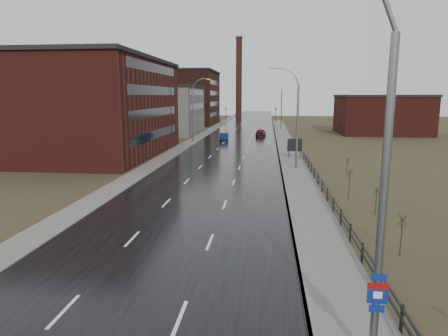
% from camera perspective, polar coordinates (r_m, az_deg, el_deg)
% --- Properties ---
extents(road, '(14.00, 300.00, 0.06)m').
position_cam_1_polar(road, '(70.22, 1.70, 3.53)').
color(road, black).
rests_on(road, ground).
extents(sidewalk_right, '(3.20, 180.00, 0.18)m').
position_cam_1_polar(sidewalk_right, '(45.38, 10.07, -0.30)').
color(sidewalk_right, '#595651').
rests_on(sidewalk_right, ground).
extents(curb_right, '(0.16, 180.00, 0.18)m').
position_cam_1_polar(curb_right, '(45.30, 8.15, -0.26)').
color(curb_right, slate).
rests_on(curb_right, ground).
extents(sidewalk_left, '(2.40, 260.00, 0.12)m').
position_cam_1_polar(sidewalk_left, '(71.33, -4.89, 3.63)').
color(sidewalk_left, '#595651').
rests_on(sidewalk_left, ground).
extents(warehouse_near, '(22.44, 28.56, 13.50)m').
position_cam_1_polar(warehouse_near, '(60.61, -19.89, 8.23)').
color(warehouse_near, '#471914').
rests_on(warehouse_near, ground).
extents(warehouse_mid, '(16.32, 20.40, 10.50)m').
position_cam_1_polar(warehouse_mid, '(90.65, -8.89, 8.26)').
color(warehouse_mid, slate).
rests_on(warehouse_mid, ground).
extents(warehouse_far, '(26.52, 24.48, 15.50)m').
position_cam_1_polar(warehouse_far, '(120.91, -7.53, 9.96)').
color(warehouse_far, '#331611').
rests_on(warehouse_far, ground).
extents(building_right, '(18.36, 16.32, 8.50)m').
position_cam_1_polar(building_right, '(94.92, 21.54, 7.15)').
color(building_right, '#471914').
rests_on(building_right, ground).
extents(smokestack, '(2.70, 2.70, 30.70)m').
position_cam_1_polar(smokestack, '(160.09, 2.14, 12.88)').
color(smokestack, '#331611').
rests_on(smokestack, ground).
extents(streetlight_main, '(3.91, 0.29, 12.11)m').
position_cam_1_polar(streetlight_main, '(12.12, 20.54, -1.13)').
color(streetlight_main, slate).
rests_on(streetlight_main, ground).
extents(streetlight_right_mid, '(3.36, 0.28, 11.35)m').
position_cam_1_polar(streetlight_right_mid, '(45.69, 10.09, 7.04)').
color(streetlight_right_mid, slate).
rests_on(streetlight_right_mid, ground).
extents(streetlight_left, '(3.36, 0.28, 11.35)m').
position_cam_1_polar(streetlight_left, '(72.76, -4.27, 8.33)').
color(streetlight_left, slate).
rests_on(streetlight_left, ground).
extents(streetlight_right_far, '(3.36, 0.28, 11.35)m').
position_cam_1_polar(streetlight_right_far, '(99.60, 8.04, 8.79)').
color(streetlight_right_far, slate).
rests_on(streetlight_right_far, ground).
extents(guardrail, '(0.10, 53.05, 1.10)m').
position_cam_1_polar(guardrail, '(29.26, 15.58, -5.16)').
color(guardrail, black).
rests_on(guardrail, ground).
extents(shrub_c, '(0.55, 0.58, 2.31)m').
position_cam_1_polar(shrub_c, '(23.02, 24.03, -8.58)').
color(shrub_c, '#382D23').
rests_on(shrub_c, ground).
extents(shrub_d, '(0.49, 0.51, 2.03)m').
position_cam_1_polar(shrub_d, '(30.18, 20.92, -4.27)').
color(shrub_d, '#382D23').
rests_on(shrub_d, ground).
extents(shrub_e, '(0.59, 0.63, 2.51)m').
position_cam_1_polar(shrub_e, '(34.06, 17.46, -2.01)').
color(shrub_e, '#382D23').
rests_on(shrub_e, ground).
extents(shrub_f, '(0.44, 0.46, 1.82)m').
position_cam_1_polar(shrub_f, '(44.26, 17.18, 0.28)').
color(shrub_f, '#382D23').
rests_on(shrub_f, ground).
extents(billboard, '(1.94, 0.17, 2.72)m').
position_cam_1_polar(billboard, '(53.67, 10.06, 3.17)').
color(billboard, black).
rests_on(billboard, ground).
extents(traffic_light_left, '(0.58, 2.73, 5.30)m').
position_cam_1_polar(traffic_light_left, '(130.27, 0.27, 8.68)').
color(traffic_light_left, black).
rests_on(traffic_light_left, ground).
extents(traffic_light_right, '(0.58, 2.73, 5.30)m').
position_cam_1_polar(traffic_light_right, '(129.60, 7.40, 8.59)').
color(traffic_light_right, black).
rests_on(traffic_light_right, ground).
extents(car_near, '(1.81, 4.47, 1.44)m').
position_cam_1_polar(car_near, '(73.76, 0.02, 4.40)').
color(car_near, '#0C163D').
rests_on(car_near, ground).
extents(car_far, '(2.26, 4.72, 1.56)m').
position_cam_1_polar(car_far, '(82.95, 5.27, 5.05)').
color(car_far, '#53110D').
rests_on(car_far, ground).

